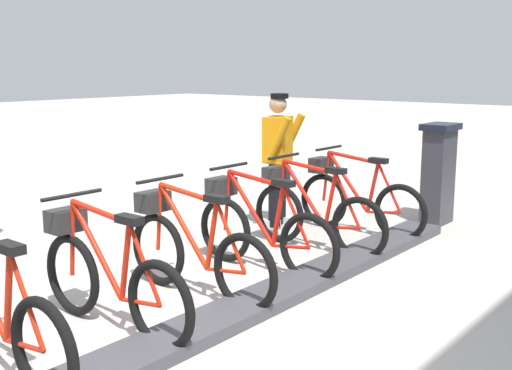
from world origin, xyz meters
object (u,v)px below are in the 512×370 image
at_px(bike_docked_0, 355,198).
at_px(bike_docked_1, 312,211).
at_px(bike_docked_2, 259,228).
at_px(payment_kiosk, 438,172).
at_px(bike_docked_4, 107,275).
at_px(bike_docked_3, 193,249).
at_px(worker_near_rack, 278,155).

relative_size(bike_docked_0, bike_docked_1, 1.00).
distance_m(bike_docked_1, bike_docked_2, 0.92).
distance_m(payment_kiosk, bike_docked_4, 4.81).
xyz_separation_m(bike_docked_2, bike_docked_4, (0.00, 1.85, 0.00)).
distance_m(bike_docked_0, bike_docked_4, 3.69).
bearing_deg(bike_docked_1, bike_docked_4, 90.00).
xyz_separation_m(bike_docked_1, bike_docked_3, (0.00, 1.85, 0.00)).
bearing_deg(payment_kiosk, bike_docked_2, 78.93).
distance_m(bike_docked_2, bike_docked_3, 0.92).
height_order(payment_kiosk, bike_docked_3, payment_kiosk).
bearing_deg(bike_docked_2, bike_docked_3, 90.00).
distance_m(bike_docked_3, bike_docked_4, 0.92).
xyz_separation_m(bike_docked_0, bike_docked_1, (0.00, 0.92, 0.00)).
distance_m(bike_docked_1, bike_docked_4, 2.77).
bearing_deg(bike_docked_2, bike_docked_4, 90.00).
relative_size(payment_kiosk, bike_docked_2, 0.74).
relative_size(bike_docked_0, worker_near_rack, 1.04).
bearing_deg(worker_near_rack, bike_docked_4, 105.10).
height_order(bike_docked_2, bike_docked_4, same).
bearing_deg(bike_docked_4, payment_kiosk, -96.84).
bearing_deg(bike_docked_1, worker_near_rack, -32.82).
distance_m(payment_kiosk, bike_docked_1, 2.09).
bearing_deg(worker_near_rack, bike_docked_0, -159.41).
bearing_deg(bike_docked_4, bike_docked_3, -90.00).
relative_size(payment_kiosk, bike_docked_3, 0.74).
bearing_deg(bike_docked_0, bike_docked_3, 90.00).
bearing_deg(worker_near_rack, bike_docked_1, 147.18).
xyz_separation_m(bike_docked_4, worker_near_rack, (0.90, -3.35, 0.48)).
xyz_separation_m(payment_kiosk, bike_docked_3, (0.57, 3.85, -0.24)).
bearing_deg(payment_kiosk, bike_docked_4, 83.16).
bearing_deg(bike_docked_3, bike_docked_1, -90.00).
xyz_separation_m(bike_docked_2, worker_near_rack, (0.90, -1.51, 0.48)).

